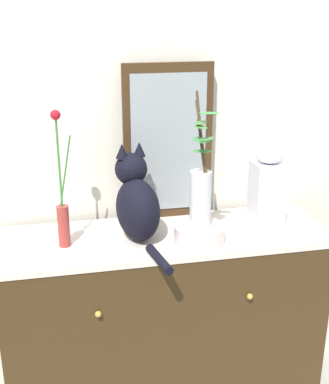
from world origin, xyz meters
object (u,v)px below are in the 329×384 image
(bowl_porcelain, at_px, (199,234))
(jar_lidded_porcelain, at_px, (267,191))
(mirror_leaning, at_px, (168,143))
(cat_sitting, at_px, (137,202))
(vase_slim_green, at_px, (63,210))
(vase_glass_clear, at_px, (201,193))
(sideboard, at_px, (165,327))

(bowl_porcelain, bearing_deg, jar_lidded_porcelain, 10.29)
(bowl_porcelain, relative_size, jar_lidded_porcelain, 0.52)
(mirror_leaning, bearing_deg, bowl_porcelain, -77.19)
(cat_sitting, distance_m, vase_slim_green, 0.28)
(vase_glass_clear, bearing_deg, bowl_porcelain, 79.43)
(mirror_leaning, distance_m, vase_slim_green, 0.52)
(vase_glass_clear, bearing_deg, mirror_leaning, 102.44)
(cat_sitting, xyz_separation_m, vase_slim_green, (-0.28, -0.02, -0.00))
(sideboard, height_order, vase_slim_green, vase_slim_green)
(cat_sitting, relative_size, bowl_porcelain, 2.37)
(sideboard, bearing_deg, cat_sitting, -178.63)
(sideboard, xyz_separation_m, jar_lidded_porcelain, (0.41, -0.04, 0.61))
(cat_sitting, relative_size, vase_slim_green, 0.88)
(sideboard, distance_m, vase_slim_green, 0.70)
(vase_slim_green, xyz_separation_m, vase_glass_clear, (0.51, -0.08, 0.06))
(vase_slim_green, distance_m, bowl_porcelain, 0.53)
(bowl_porcelain, distance_m, jar_lidded_porcelain, 0.32)
(vase_slim_green, bearing_deg, vase_glass_clear, -8.72)
(jar_lidded_porcelain, bearing_deg, vase_glass_clear, -168.86)
(bowl_porcelain, bearing_deg, mirror_leaning, 102.81)
(vase_slim_green, xyz_separation_m, jar_lidded_porcelain, (0.80, -0.02, 0.02))
(mirror_leaning, relative_size, jar_lidded_porcelain, 1.74)
(jar_lidded_porcelain, bearing_deg, cat_sitting, 175.69)
(bowl_porcelain, bearing_deg, vase_glass_clear, -100.57)
(cat_sitting, xyz_separation_m, bowl_porcelain, (0.23, -0.09, -0.11))
(cat_sitting, relative_size, vase_glass_clear, 0.89)
(sideboard, relative_size, mirror_leaning, 2.03)
(mirror_leaning, distance_m, bowl_porcelain, 0.41)
(cat_sitting, xyz_separation_m, jar_lidded_porcelain, (0.51, -0.04, 0.02))
(cat_sitting, bearing_deg, vase_slim_green, -176.35)
(mirror_leaning, relative_size, bowl_porcelain, 3.36)
(mirror_leaning, height_order, bowl_porcelain, mirror_leaning)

